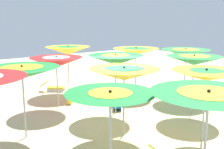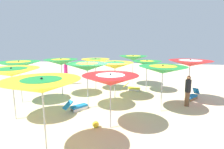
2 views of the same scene
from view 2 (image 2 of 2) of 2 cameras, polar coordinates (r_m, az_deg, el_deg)
ground at (r=10.28m, az=-2.75°, el=-9.05°), size 38.52×38.52×0.04m
beach_umbrella_0 at (r=10.67m, az=23.48°, el=3.29°), size 2.28×2.28×2.46m
beach_umbrella_1 at (r=12.39m, az=10.98°, el=3.54°), size 1.97×1.97×2.18m
beach_umbrella_2 at (r=14.07m, az=6.68°, el=5.21°), size 2.20×2.20×2.38m
beach_umbrella_3 at (r=8.87m, az=15.74°, el=1.48°), size 2.27×2.27×2.31m
beach_umbrella_4 at (r=10.68m, az=0.93°, el=2.90°), size 2.19×2.19×2.25m
beach_umbrella_5 at (r=12.74m, az=-5.24°, el=4.22°), size 2.00×2.00×2.26m
beach_umbrella_6 at (r=6.86m, az=-0.52°, el=-1.76°), size 2.16×2.16×2.21m
beach_umbrella_7 at (r=9.11m, az=-7.84°, el=2.38°), size 2.12×2.12×2.39m
beach_umbrella_8 at (r=11.71m, az=-15.81°, el=3.81°), size 2.10×2.10×2.37m
beach_umbrella_9 at (r=5.51m, az=-21.28°, el=-3.40°), size 2.21×2.21×2.40m
beach_umbrella_10 at (r=8.75m, az=-29.23°, el=0.61°), size 2.29×2.29×2.33m
beach_umbrella_11 at (r=11.12m, az=-27.33°, el=2.83°), size 2.24×2.24×2.37m
lounger_1 at (r=9.30m, az=-11.02°, el=-9.84°), size 1.20×1.07×0.59m
lounger_2 at (r=12.75m, az=6.55°, el=-4.23°), size 0.52×1.22×0.55m
lounger_3 at (r=11.85m, az=24.00°, el=-6.17°), size 1.13×1.04×0.62m
beachgoer_0 at (r=10.33m, az=22.84°, el=-4.67°), size 0.30×0.30×1.65m
beachgoer_1 at (r=14.83m, az=-14.39°, el=0.55°), size 0.30×0.30×1.81m
beach_ball at (r=7.49m, az=-5.18°, el=-15.46°), size 0.26×0.26×0.26m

